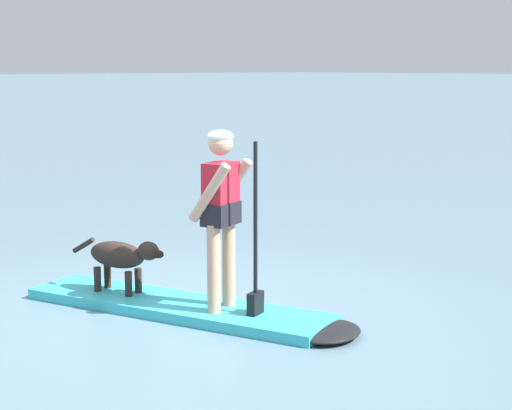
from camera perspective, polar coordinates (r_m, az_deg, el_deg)
The scene contains 4 objects.
ground_plane at distance 7.90m, azimuth -5.42°, elevation -7.27°, with size 400.00×400.00×0.00m, color slate.
paddleboard at distance 7.76m, azimuth -4.03°, elevation -7.16°, with size 3.38×1.73×0.10m.
person_paddler at distance 7.39m, azimuth -2.31°, elevation -0.14°, with size 0.67×0.58×1.62m.
dog at distance 8.15m, azimuth -9.19°, elevation -3.50°, with size 1.05×0.44×0.54m.
Camera 1 is at (6.06, -4.52, 2.28)m, focal length 58.53 mm.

